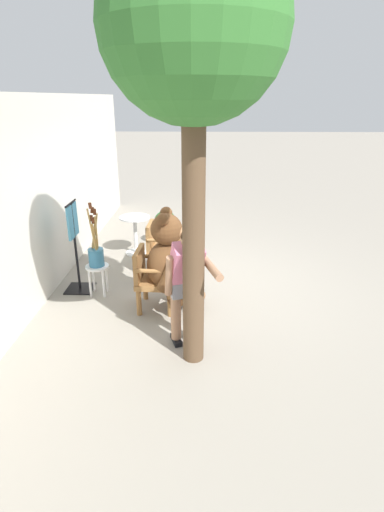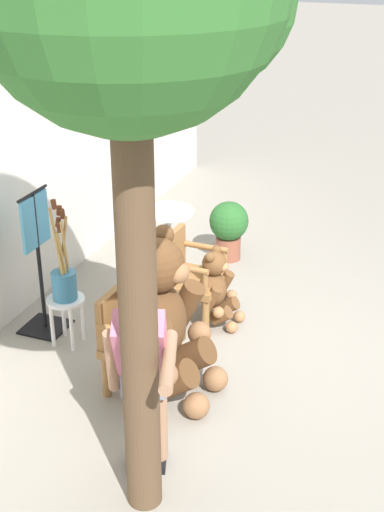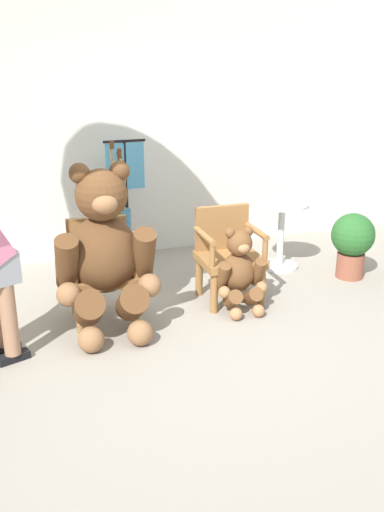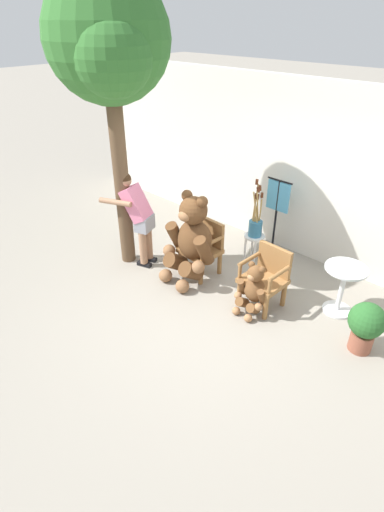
% 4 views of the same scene
% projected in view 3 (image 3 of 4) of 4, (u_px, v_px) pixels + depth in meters
% --- Properties ---
extents(ground_plane, '(60.00, 60.00, 0.00)m').
position_uv_depth(ground_plane, '(195.00, 343.00, 4.58)').
color(ground_plane, gray).
extents(back_wall, '(10.00, 0.16, 2.80)m').
position_uv_depth(back_wall, '(121.00, 130.00, 6.24)').
color(back_wall, silver).
rests_on(back_wall, ground).
extents(wooden_chair_left, '(0.59, 0.55, 0.86)m').
position_uv_depth(wooden_chair_left, '(101.00, 267.00, 4.91)').
color(wooden_chair_left, olive).
rests_on(wooden_chair_left, ground).
extents(wooden_chair_right, '(0.58, 0.54, 0.86)m').
position_uv_depth(wooden_chair_right, '(228.00, 252.00, 5.29)').
color(wooden_chair_right, olive).
rests_on(wooden_chair_right, ground).
extents(teddy_bear_large, '(0.84, 0.81, 1.41)m').
position_uv_depth(teddy_bear_large, '(105.00, 251.00, 4.60)').
color(teddy_bear_large, brown).
rests_on(teddy_bear_large, ground).
extents(teddy_bear_small, '(0.46, 0.44, 0.77)m').
position_uv_depth(teddy_bear_small, '(240.00, 271.00, 5.06)').
color(teddy_bear_small, brown).
rests_on(teddy_bear_small, ground).
extents(white_stool, '(0.34, 0.34, 0.46)m').
position_uv_depth(white_stool, '(121.00, 245.00, 5.82)').
color(white_stool, white).
rests_on(white_stool, ground).
extents(brush_bucket, '(0.22, 0.22, 0.95)m').
position_uv_depth(brush_bucket, '(120.00, 215.00, 5.71)').
color(brush_bucket, teal).
rests_on(brush_bucket, white_stool).
extents(round_side_table, '(0.56, 0.56, 0.72)m').
position_uv_depth(round_side_table, '(281.00, 228.00, 6.06)').
color(round_side_table, silver).
rests_on(round_side_table, ground).
extents(potted_plant, '(0.44, 0.44, 0.68)m').
position_uv_depth(potted_plant, '(352.00, 241.00, 5.80)').
color(potted_plant, brown).
rests_on(potted_plant, ground).
extents(clothing_display_stand, '(0.44, 0.40, 1.36)m').
position_uv_depth(clothing_display_stand, '(127.00, 201.00, 6.04)').
color(clothing_display_stand, black).
rests_on(clothing_display_stand, ground).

